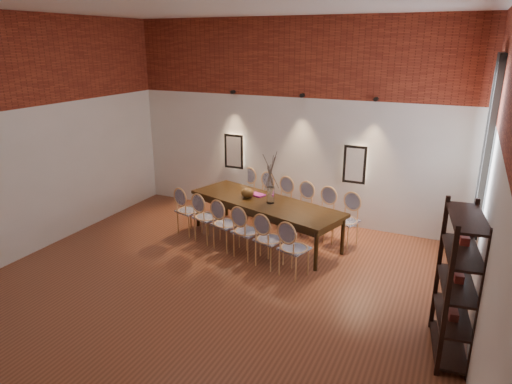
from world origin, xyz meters
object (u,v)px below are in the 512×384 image
at_px(chair_near_a, 189,211).
at_px(chair_far_d, 300,208).
at_px(chair_far_f, 345,221).
at_px(vase, 271,195).
at_px(chair_far_a, 244,192).
at_px(chair_near_e, 270,239).
at_px(chair_far_c, 280,202).
at_px(chair_far_e, 322,214).
at_px(bowl, 248,193).
at_px(book, 257,195).
at_px(dining_table, 265,220).
at_px(chair_near_c, 226,224).
at_px(chair_near_d, 247,231).
at_px(chair_near_b, 207,217).
at_px(chair_far_b, 261,197).
at_px(shelving_rack, 457,285).
at_px(chair_near_f, 294,248).

xyz_separation_m(chair_near_a, chair_far_d, (1.88, 1.02, 0.00)).
bearing_deg(chair_far_f, vase, 34.15).
bearing_deg(chair_far_a, chair_near_e, 142.72).
xyz_separation_m(chair_far_c, chair_far_e, (0.96, -0.29, 0.00)).
xyz_separation_m(chair_far_f, vase, (-1.30, -0.40, 0.43)).
xyz_separation_m(chair_far_f, bowl, (-1.81, -0.30, 0.37)).
bearing_deg(book, dining_table, -42.35).
height_order(chair_far_a, chair_far_c, same).
height_order(chair_near_a, bowl, chair_near_a).
distance_m(chair_near_c, chair_near_d, 0.50).
height_order(chair_far_c, book, chair_far_c).
xyz_separation_m(chair_near_b, chair_far_c, (0.92, 1.32, 0.00)).
relative_size(chair_near_e, chair_far_e, 1.00).
distance_m(chair_near_d, book, 1.12).
bearing_deg(chair_far_b, chair_far_c, -180.00).
bearing_deg(shelving_rack, chair_near_a, 151.53).
bearing_deg(vase, chair_far_e, 33.86).
distance_m(chair_near_b, vase, 1.24).
bearing_deg(shelving_rack, chair_far_c, 130.55).
xyz_separation_m(dining_table, chair_near_f, (0.98, -1.09, 0.09)).
distance_m(chair_near_a, chair_near_c, 1.00).
xyz_separation_m(chair_near_d, chair_far_f, (1.40, 1.17, 0.00)).
distance_m(chair_near_a, chair_near_d, 1.50).
xyz_separation_m(chair_far_d, vase, (-0.34, -0.70, 0.43)).
height_order(chair_far_f, bowl, chair_far_f).
height_order(chair_near_f, chair_far_b, same).
xyz_separation_m(dining_table, chair_near_d, (0.02, -0.80, 0.09)).
relative_size(chair_far_f, shelving_rack, 0.52).
xyz_separation_m(chair_near_c, book, (0.20, 0.90, 0.30)).
bearing_deg(chair_near_f, chair_far_b, 142.72).
distance_m(chair_far_f, vase, 1.43).
xyz_separation_m(chair_far_a, book, (0.71, -0.85, 0.30)).
distance_m(chair_near_c, chair_near_f, 1.50).
xyz_separation_m(chair_far_e, shelving_rack, (2.37, -2.60, 0.43)).
bearing_deg(chair_near_a, bowl, 39.68).
relative_size(chair_near_d, chair_near_e, 1.00).
distance_m(chair_near_b, chair_far_a, 1.61).
bearing_deg(chair_far_c, chair_far_b, 0.00).
distance_m(chair_far_b, chair_far_d, 1.00).
height_order(chair_far_b, vase, vase).
height_order(chair_far_d, book, chair_far_d).
bearing_deg(chair_near_f, chair_near_e, 180.00).
bearing_deg(shelving_rack, chair_near_d, 150.21).
bearing_deg(bowl, chair_near_f, -40.30).
bearing_deg(chair_near_c, chair_far_e, 56.71).
height_order(dining_table, chair_near_c, chair_near_c).
distance_m(chair_far_b, chair_far_c, 0.50).
distance_m(chair_near_d, chair_far_a, 2.14).
relative_size(chair_far_a, chair_far_e, 1.00).
distance_m(chair_near_b, chair_near_e, 1.50).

